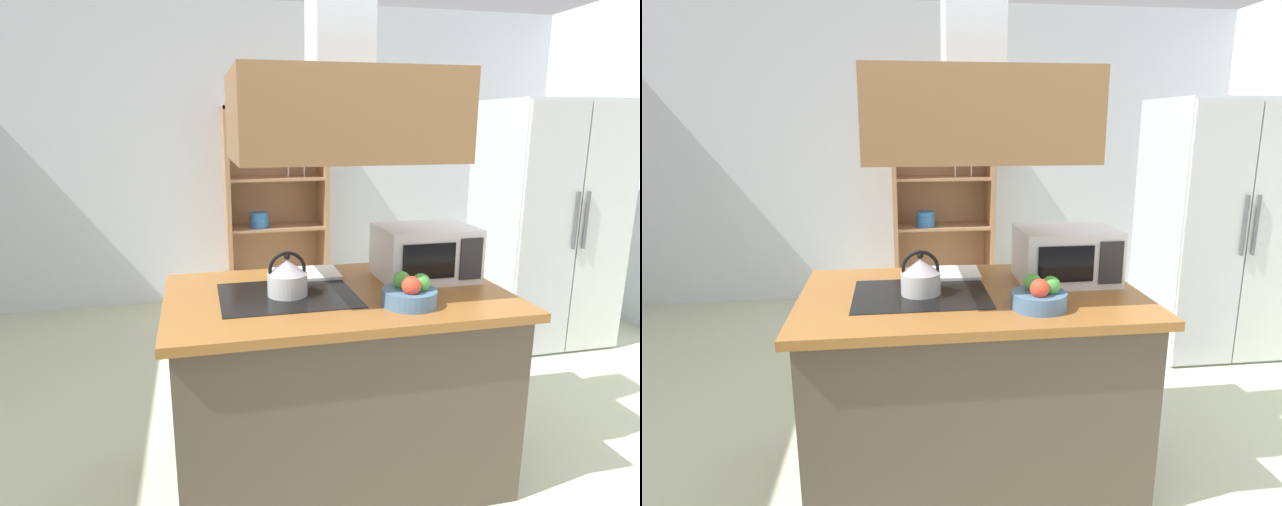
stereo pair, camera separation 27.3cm
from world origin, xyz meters
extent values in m
plane|color=beige|center=(0.00, 0.00, 0.00)|extent=(7.80, 7.80, 0.00)
cube|color=silver|center=(0.00, 3.00, 1.35)|extent=(6.00, 0.12, 2.70)
cube|color=#4D4135|center=(0.00, 0.17, 0.43)|extent=(1.46, 0.87, 0.86)
cube|color=#915B28|center=(0.00, 0.17, 0.88)|extent=(1.54, 0.95, 0.04)
cube|color=black|center=(-0.23, 0.17, 0.90)|extent=(0.60, 0.48, 0.00)
cube|color=brown|center=(0.00, 0.17, 1.67)|extent=(0.90, 0.70, 0.36)
cube|color=silver|center=(1.97, 1.44, 0.91)|extent=(0.90, 0.72, 1.82)
cube|color=#B6B8BB|center=(1.74, 1.07, 0.91)|extent=(0.44, 0.03, 1.78)
cube|color=#BBBEBB|center=(2.19, 1.07, 0.91)|extent=(0.44, 0.03, 1.78)
cylinder|color=#4C4C51|center=(1.93, 1.04, 1.00)|extent=(0.02, 0.02, 0.40)
cylinder|color=#4C4C51|center=(2.01, 1.04, 1.00)|extent=(0.02, 0.02, 0.40)
cube|color=#A57550|center=(-0.33, 2.74, 0.90)|extent=(0.04, 0.40, 1.80)
cube|color=#A57550|center=(0.55, 2.74, 0.90)|extent=(0.04, 0.40, 1.80)
cube|color=#A57550|center=(0.11, 2.74, 1.78)|extent=(0.92, 0.40, 0.03)
cube|color=#A57550|center=(0.11, 2.74, 0.04)|extent=(0.92, 0.40, 0.08)
cube|color=#A57550|center=(0.11, 2.93, 0.90)|extent=(0.92, 0.02, 1.80)
cube|color=#A57550|center=(0.11, 2.74, 0.72)|extent=(0.84, 0.36, 0.02)
cube|color=#A57550|center=(0.11, 2.74, 1.17)|extent=(0.84, 0.36, 0.02)
cylinder|color=#3266AB|center=(-0.06, 2.69, 0.76)|extent=(0.18, 0.18, 0.05)
cylinder|color=#336AA7|center=(-0.06, 2.69, 0.80)|extent=(0.17, 0.17, 0.05)
cylinder|color=#2C68A7|center=(-0.06, 2.69, 0.85)|extent=(0.16, 0.16, 0.05)
cylinder|color=silver|center=(0.22, 2.70, 1.24)|extent=(0.01, 0.01, 0.12)
cone|color=silver|center=(0.22, 2.70, 1.34)|extent=(0.07, 0.07, 0.08)
cylinder|color=silver|center=(0.36, 2.70, 1.24)|extent=(0.01, 0.01, 0.12)
cone|color=silver|center=(0.36, 2.70, 1.34)|extent=(0.07, 0.07, 0.08)
cylinder|color=silver|center=(-0.23, 0.17, 0.95)|extent=(0.18, 0.18, 0.10)
cone|color=#B6B1C1|center=(-0.23, 0.17, 1.03)|extent=(0.17, 0.17, 0.06)
sphere|color=black|center=(-0.23, 0.17, 1.08)|extent=(0.03, 0.03, 0.03)
torus|color=black|center=(-0.23, 0.17, 1.02)|extent=(0.17, 0.02, 0.17)
cube|color=white|center=(-0.09, 0.47, 0.91)|extent=(0.35, 0.25, 0.02)
cube|color=silver|center=(0.48, 0.30, 1.03)|extent=(0.46, 0.34, 0.26)
cube|color=black|center=(0.42, 0.12, 1.03)|extent=(0.26, 0.01, 0.17)
cube|color=#262628|center=(0.64, 0.12, 1.03)|extent=(0.11, 0.01, 0.20)
cylinder|color=#4C7299|center=(0.25, -0.08, 0.94)|extent=(0.23, 0.23, 0.07)
sphere|color=green|center=(0.29, -0.09, 1.00)|extent=(0.08, 0.08, 0.08)
sphere|color=#4DA240|center=(0.23, -0.04, 1.00)|extent=(0.08, 0.08, 0.08)
sphere|color=red|center=(0.23, -0.12, 1.00)|extent=(0.08, 0.08, 0.08)
camera|label=1|loc=(-0.60, -2.06, 1.64)|focal=29.87mm
camera|label=2|loc=(-0.33, -2.11, 1.64)|focal=29.87mm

